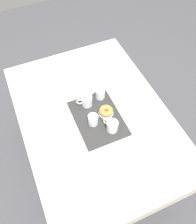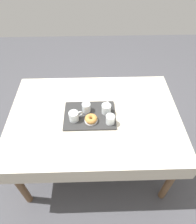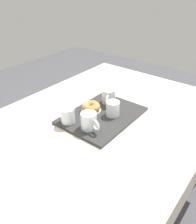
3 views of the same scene
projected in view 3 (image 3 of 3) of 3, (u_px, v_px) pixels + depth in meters
ground_plane at (99, 208)px, 1.65m from camera, size 6.00×6.00×0.00m
dining_table at (100, 133)px, 1.31m from camera, size 1.52×1.08×0.76m
serving_tray at (102, 115)px, 1.29m from camera, size 0.45×0.33×0.02m
tea_mug_left at (109, 96)px, 1.38m from camera, size 0.12×0.08×0.09m
tea_mug_right at (89, 121)px, 1.15m from camera, size 0.08×0.12×0.09m
water_glass_near at (113, 109)px, 1.26m from camera, size 0.07×0.07×0.08m
water_glass_far at (68, 116)px, 1.20m from camera, size 0.07×0.07×0.08m
donut_plate_left at (91, 110)px, 1.31m from camera, size 0.11×0.11×0.01m
sugar_donut_left at (91, 107)px, 1.30m from camera, size 0.11×0.11×0.04m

